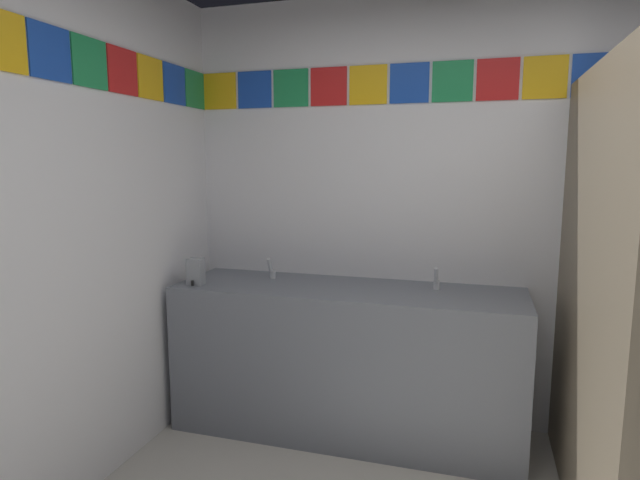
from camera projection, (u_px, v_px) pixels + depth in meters
wall_back at (491, 214)px, 3.09m from camera, size 3.68×0.09×2.58m
vanity_counter at (346, 358)px, 3.12m from camera, size 2.01×0.61×0.88m
faucet_left at (272, 271)px, 3.27m from camera, size 0.04×0.10×0.14m
faucet_right at (436, 281)px, 2.99m from camera, size 0.04×0.10×0.14m
soap_dispenser at (196, 272)px, 3.12m from camera, size 0.09×0.09×0.16m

